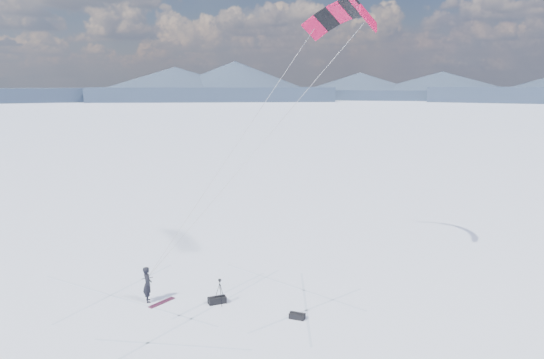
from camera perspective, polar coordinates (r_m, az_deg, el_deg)
name	(u,v)px	position (r m, az deg, el deg)	size (l,w,h in m)	color
ground	(197,309)	(25.61, -8.06, -13.64)	(1800.00, 1800.00, 0.00)	white
horizon_hills	(195,220)	(24.20, -8.32, -4.35)	(704.47, 706.88, 9.88)	#1B293A
snow_tracks	(192,316)	(24.95, -8.64, -14.31)	(17.62, 14.39, 0.01)	#B1BFD9
snowkiter	(148,301)	(26.85, -13.17, -12.65)	(0.64, 0.42, 1.74)	black
snowboard	(162,302)	(26.54, -11.77, -12.82)	(1.48, 0.28, 0.04)	maroon
tripod	(220,288)	(25.69, -5.63, -11.54)	(0.60, 0.53, 1.26)	black
gear_bag_a	(217,300)	(26.04, -5.92, -12.77)	(0.86, 0.42, 0.38)	black
gear_bag_b	(297,316)	(24.40, 2.72, -14.44)	(0.73, 0.72, 0.32)	black
power_kite	(344,18)	(29.14, 7.73, 16.88)	(11.97, 5.86, 13.49)	#BC0B36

